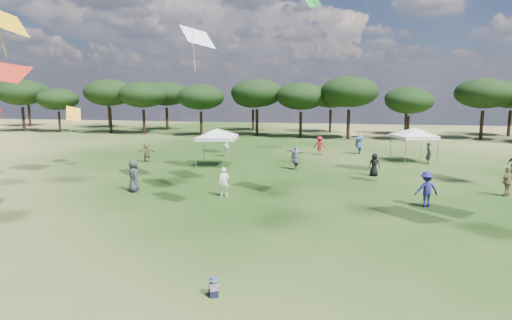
# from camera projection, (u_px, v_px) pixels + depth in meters

# --- Properties ---
(tree_line) EXTENTS (108.78, 17.63, 7.77)m
(tree_line) POSITION_uv_depth(u_px,v_px,m) (342.00, 94.00, 54.51)
(tree_line) COLOR black
(tree_line) RESTS_ON ground
(tent_left) EXTENTS (5.82, 5.82, 3.20)m
(tent_left) POSITION_uv_depth(u_px,v_px,m) (217.00, 130.00, 32.43)
(tent_left) COLOR gray
(tent_left) RESTS_ON ground
(tent_right) EXTENTS (5.53, 5.53, 3.07)m
(tent_right) POSITION_uv_depth(u_px,v_px,m) (415.00, 129.00, 34.54)
(tent_right) COLOR gray
(tent_right) RESTS_ON ground
(toddler) EXTENTS (0.43, 0.47, 0.57)m
(toddler) POSITION_uv_depth(u_px,v_px,m) (214.00, 287.00, 11.85)
(toddler) COLOR black
(toddler) RESTS_ON ground
(festival_crowd) EXTENTS (28.26, 19.92, 1.93)m
(festival_crowd) POSITION_uv_depth(u_px,v_px,m) (313.00, 156.00, 32.11)
(festival_crowd) COLOR #2F2F34
(festival_crowd) RESTS_ON ground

